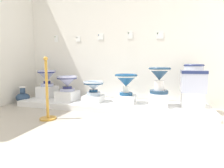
{
  "coord_description": "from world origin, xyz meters",
  "views": [
    {
      "loc": [
        3.09,
        -0.89,
        0.82
      ],
      "look_at": [
        2.12,
        2.27,
        0.46
      ],
      "focal_mm": 28.46,
      "sensor_mm": 36.0,
      "label": 1
    }
  ],
  "objects_px": {
    "plinth_block_slender_white": "(68,95)",
    "stanchion_post_near_left": "(47,101)",
    "plinth_block_rightmost": "(126,99)",
    "info_placard_first": "(56,39)",
    "antique_toilet_pale_glazed": "(159,76)",
    "plinth_block_broad_patterned": "(192,99)",
    "plinth_block_squat_floral": "(47,92)",
    "plinth_block_leftmost": "(94,98)",
    "decorative_vase_spare": "(23,97)",
    "info_placard_third": "(100,37)",
    "antique_toilet_broad_patterned": "(193,78)",
    "info_placard_second": "(78,39)",
    "antique_toilet_squat_floral": "(47,76)",
    "antique_toilet_leftmost": "(93,86)",
    "antique_toilet_slender_white": "(67,81)",
    "info_placard_fifth": "(160,35)",
    "antique_toilet_rightmost": "(126,81)",
    "info_placard_fourth": "(130,35)",
    "plinth_block_pale_glazed": "(159,100)"
  },
  "relations": [
    {
      "from": "plinth_block_slender_white",
      "to": "stanchion_post_near_left",
      "type": "xyz_separation_m",
      "value": [
        0.21,
        -0.91,
        0.08
      ]
    },
    {
      "from": "plinth_block_rightmost",
      "to": "info_placard_first",
      "type": "distance_m",
      "value": 2.19
    },
    {
      "from": "antique_toilet_pale_glazed",
      "to": "plinth_block_rightmost",
      "type": "bearing_deg",
      "value": 174.22
    },
    {
      "from": "plinth_block_broad_patterned",
      "to": "plinth_block_squat_floral",
      "type": "bearing_deg",
      "value": -179.98
    },
    {
      "from": "plinth_block_leftmost",
      "to": "decorative_vase_spare",
      "type": "height_order",
      "value": "decorative_vase_spare"
    },
    {
      "from": "info_placard_first",
      "to": "info_placard_third",
      "type": "distance_m",
      "value": 1.09
    },
    {
      "from": "antique_toilet_broad_patterned",
      "to": "info_placard_second",
      "type": "height_order",
      "value": "info_placard_second"
    },
    {
      "from": "info_placard_third",
      "to": "stanchion_post_near_left",
      "type": "height_order",
      "value": "info_placard_third"
    },
    {
      "from": "antique_toilet_squat_floral",
      "to": "antique_toilet_leftmost",
      "type": "bearing_deg",
      "value": -5.61
    },
    {
      "from": "plinth_block_squat_floral",
      "to": "antique_toilet_slender_white",
      "type": "height_order",
      "value": "antique_toilet_slender_white"
    },
    {
      "from": "antique_toilet_slender_white",
      "to": "antique_toilet_pale_glazed",
      "type": "xyz_separation_m",
      "value": [
        1.79,
        0.01,
        0.14
      ]
    },
    {
      "from": "antique_toilet_squat_floral",
      "to": "info_placard_fifth",
      "type": "xyz_separation_m",
      "value": [
        2.33,
        0.37,
        0.81
      ]
    },
    {
      "from": "antique_toilet_slender_white",
      "to": "antique_toilet_rightmost",
      "type": "bearing_deg",
      "value": 3.21
    },
    {
      "from": "antique_toilet_slender_white",
      "to": "info_placard_fourth",
      "type": "relative_size",
      "value": 2.92
    },
    {
      "from": "decorative_vase_spare",
      "to": "plinth_block_squat_floral",
      "type": "bearing_deg",
      "value": 33.08
    },
    {
      "from": "antique_toilet_leftmost",
      "to": "antique_toilet_rightmost",
      "type": "distance_m",
      "value": 0.64
    },
    {
      "from": "info_placard_second",
      "to": "antique_toilet_pale_glazed",
      "type": "bearing_deg",
      "value": -15.55
    },
    {
      "from": "antique_toilet_slender_white",
      "to": "plinth_block_broad_patterned",
      "type": "xyz_separation_m",
      "value": [
        2.33,
        0.13,
        -0.26
      ]
    },
    {
      "from": "info_placard_first",
      "to": "plinth_block_broad_patterned",
      "type": "bearing_deg",
      "value": -7.31
    },
    {
      "from": "antique_toilet_squat_floral",
      "to": "plinth_block_leftmost",
      "type": "bearing_deg",
      "value": -5.61
    },
    {
      "from": "plinth_block_squat_floral",
      "to": "info_placard_second",
      "type": "xyz_separation_m",
      "value": [
        0.58,
        0.37,
        1.16
      ]
    },
    {
      "from": "antique_toilet_pale_glazed",
      "to": "plinth_block_broad_patterned",
      "type": "xyz_separation_m",
      "value": [
        0.55,
        0.13,
        -0.39
      ]
    },
    {
      "from": "antique_toilet_squat_floral",
      "to": "antique_toilet_leftmost",
      "type": "distance_m",
      "value": 1.16
    },
    {
      "from": "antique_toilet_rightmost",
      "to": "antique_toilet_broad_patterned",
      "type": "height_order",
      "value": "antique_toilet_broad_patterned"
    },
    {
      "from": "plinth_block_broad_patterned",
      "to": "antique_toilet_squat_floral",
      "type": "bearing_deg",
      "value": -179.98
    },
    {
      "from": "stanchion_post_near_left",
      "to": "plinth_block_slender_white",
      "type": "bearing_deg",
      "value": 103.1
    },
    {
      "from": "plinth_block_broad_patterned",
      "to": "stanchion_post_near_left",
      "type": "bearing_deg",
      "value": -153.76
    },
    {
      "from": "decorative_vase_spare",
      "to": "plinth_block_pale_glazed",
      "type": "bearing_deg",
      "value": 3.0
    },
    {
      "from": "antique_toilet_rightmost",
      "to": "info_placard_fifth",
      "type": "xyz_separation_m",
      "value": [
        0.56,
        0.44,
        0.86
      ]
    },
    {
      "from": "plinth_block_broad_patterned",
      "to": "decorative_vase_spare",
      "type": "xyz_separation_m",
      "value": [
        -3.32,
        -0.27,
        -0.09
      ]
    },
    {
      "from": "antique_toilet_squat_floral",
      "to": "info_placard_fifth",
      "type": "bearing_deg",
      "value": 9.07
    },
    {
      "from": "plinth_block_rightmost",
      "to": "info_placard_fifth",
      "type": "xyz_separation_m",
      "value": [
        0.56,
        0.44,
        1.2
      ]
    },
    {
      "from": "plinth_block_rightmost",
      "to": "antique_toilet_broad_patterned",
      "type": "bearing_deg",
      "value": 3.26
    },
    {
      "from": "plinth_block_squat_floral",
      "to": "antique_toilet_pale_glazed",
      "type": "bearing_deg",
      "value": -3.01
    },
    {
      "from": "info_placard_fourth",
      "to": "decorative_vase_spare",
      "type": "distance_m",
      "value": 2.59
    },
    {
      "from": "plinth_block_rightmost",
      "to": "plinth_block_leftmost",
      "type": "bearing_deg",
      "value": -175.66
    },
    {
      "from": "antique_toilet_leftmost",
      "to": "plinth_block_rightmost",
      "type": "height_order",
      "value": "antique_toilet_leftmost"
    },
    {
      "from": "info_placard_first",
      "to": "decorative_vase_spare",
      "type": "height_order",
      "value": "info_placard_first"
    },
    {
      "from": "stanchion_post_near_left",
      "to": "antique_toilet_slender_white",
      "type": "bearing_deg",
      "value": 103.1
    },
    {
      "from": "plinth_block_pale_glazed",
      "to": "info_placard_second",
      "type": "height_order",
      "value": "info_placard_second"
    },
    {
      "from": "antique_toilet_rightmost",
      "to": "plinth_block_squat_floral",
      "type": "bearing_deg",
      "value": 177.92
    },
    {
      "from": "plinth_block_slender_white",
      "to": "info_placard_first",
      "type": "distance_m",
      "value": 1.43
    },
    {
      "from": "plinth_block_slender_white",
      "to": "antique_toilet_squat_floral",
      "type": "bearing_deg",
      "value": 167.21
    },
    {
      "from": "info_placard_third",
      "to": "info_placard_first",
      "type": "bearing_deg",
      "value": -180.0
    },
    {
      "from": "antique_toilet_squat_floral",
      "to": "plinth_block_rightmost",
      "type": "xyz_separation_m",
      "value": [
        1.77,
        -0.06,
        -0.39
      ]
    },
    {
      "from": "info_placard_fourth",
      "to": "antique_toilet_rightmost",
      "type": "bearing_deg",
      "value": -86.86
    },
    {
      "from": "info_placard_second",
      "to": "info_placard_third",
      "type": "xyz_separation_m",
      "value": [
        0.53,
        0.0,
        0.02
      ]
    },
    {
      "from": "antique_toilet_rightmost",
      "to": "antique_toilet_pale_glazed",
      "type": "distance_m",
      "value": 0.6
    },
    {
      "from": "antique_toilet_pale_glazed",
      "to": "stanchion_post_near_left",
      "type": "height_order",
      "value": "stanchion_post_near_left"
    },
    {
      "from": "antique_toilet_squat_floral",
      "to": "decorative_vase_spare",
      "type": "distance_m",
      "value": 0.66
    }
  ]
}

